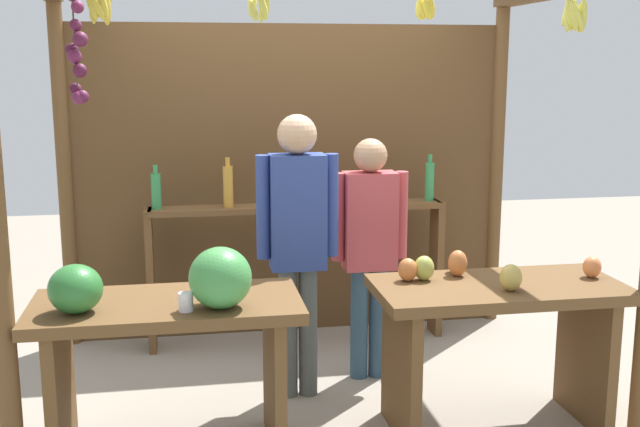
# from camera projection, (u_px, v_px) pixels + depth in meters

# --- Properties ---
(ground_plane) EXTENTS (12.00, 12.00, 0.00)m
(ground_plane) POSITION_uv_depth(u_px,v_px,m) (314.00, 383.00, 4.85)
(ground_plane) COLOR gray
(ground_plane) RESTS_ON ground
(market_stall) EXTENTS (3.27, 2.14, 2.49)m
(market_stall) POSITION_uv_depth(u_px,v_px,m) (301.00, 145.00, 5.04)
(market_stall) COLOR brown
(market_stall) RESTS_ON ground
(fruit_counter_left) EXTENTS (1.32, 0.69, 1.12)m
(fruit_counter_left) POSITION_uv_depth(u_px,v_px,m) (169.00, 329.00, 3.80)
(fruit_counter_left) COLOR brown
(fruit_counter_left) RESTS_ON ground
(fruit_counter_right) EXTENTS (1.32, 0.64, 0.97)m
(fruit_counter_right) POSITION_uv_depth(u_px,v_px,m) (495.00, 322.00, 4.15)
(fruit_counter_right) COLOR brown
(fruit_counter_right) RESTS_ON ground
(bottle_shelf_unit) EXTENTS (2.10, 0.22, 1.34)m
(bottle_shelf_unit) POSITION_uv_depth(u_px,v_px,m) (298.00, 234.00, 5.44)
(bottle_shelf_unit) COLOR brown
(bottle_shelf_unit) RESTS_ON ground
(vendor_man) EXTENTS (0.48, 0.23, 1.69)m
(vendor_man) POSITION_uv_depth(u_px,v_px,m) (298.00, 230.00, 4.49)
(vendor_man) COLOR #4F5956
(vendor_man) RESTS_ON ground
(vendor_woman) EXTENTS (0.48, 0.21, 1.52)m
(vendor_woman) POSITION_uv_depth(u_px,v_px,m) (369.00, 238.00, 4.79)
(vendor_woman) COLOR #304D65
(vendor_woman) RESTS_ON ground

